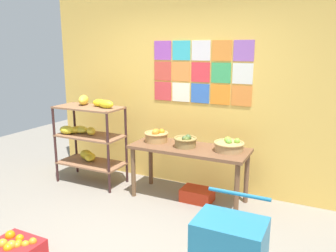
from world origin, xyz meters
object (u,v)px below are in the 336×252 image
at_px(display_table, 189,154).
at_px(fruit_basket_left, 229,146).
at_px(fruit_basket_back_left, 186,141).
at_px(shopping_cart, 229,249).
at_px(orange_crate_foreground, 15,250).
at_px(banana_shelf_unit, 88,133).
at_px(produce_crate_under_table, 197,195).
at_px(fruit_basket_right, 156,136).

distance_m(display_table, fruit_basket_left, 0.53).
distance_m(fruit_basket_back_left, fruit_basket_left, 0.55).
distance_m(fruit_basket_left, shopping_cart, 1.79).
height_order(fruit_basket_left, orange_crate_foreground, fruit_basket_left).
height_order(banana_shelf_unit, fruit_basket_left, banana_shelf_unit).
xyz_separation_m(banana_shelf_unit, fruit_basket_back_left, (1.53, 0.04, 0.05)).
bearing_deg(produce_crate_under_table, display_table, -179.83).
relative_size(fruit_basket_left, produce_crate_under_table, 0.93).
bearing_deg(banana_shelf_unit, fruit_basket_back_left, 1.61).
bearing_deg(banana_shelf_unit, fruit_basket_left, 3.38).
xyz_separation_m(fruit_basket_right, orange_crate_foreground, (-0.45, -1.99, -0.69)).
bearing_deg(produce_crate_under_table, banana_shelf_unit, -177.81).
xyz_separation_m(fruit_basket_back_left, produce_crate_under_table, (0.16, 0.02, -0.71)).
bearing_deg(fruit_basket_back_left, shopping_cart, -56.84).
xyz_separation_m(display_table, produce_crate_under_table, (0.12, 0.00, -0.54)).
xyz_separation_m(fruit_basket_left, produce_crate_under_table, (-0.38, -0.06, -0.70)).
bearing_deg(produce_crate_under_table, orange_crate_foreground, -118.71).
relative_size(produce_crate_under_table, orange_crate_foreground, 0.89).
xyz_separation_m(display_table, fruit_basket_left, (0.50, 0.06, 0.16)).
height_order(banana_shelf_unit, display_table, banana_shelf_unit).
bearing_deg(display_table, fruit_basket_right, 175.09).
xyz_separation_m(display_table, shopping_cart, (1.01, -1.63, -0.12)).
xyz_separation_m(fruit_basket_right, shopping_cart, (1.51, -1.67, -0.30)).
xyz_separation_m(banana_shelf_unit, fruit_basket_left, (2.08, 0.12, 0.04)).
relative_size(display_table, fruit_basket_back_left, 5.07).
xyz_separation_m(banana_shelf_unit, fruit_basket_right, (1.08, 0.11, 0.05)).
xyz_separation_m(produce_crate_under_table, shopping_cart, (0.89, -1.63, 0.41)).
height_order(fruit_basket_left, shopping_cart, fruit_basket_left).
distance_m(banana_shelf_unit, display_table, 1.58).
relative_size(banana_shelf_unit, display_table, 0.84).
bearing_deg(shopping_cart, display_table, 113.55).
distance_m(display_table, produce_crate_under_table, 0.55).
bearing_deg(produce_crate_under_table, fruit_basket_back_left, -172.39).
distance_m(fruit_basket_right, produce_crate_under_table, 0.94).
relative_size(banana_shelf_unit, orange_crate_foreground, 2.83).
relative_size(banana_shelf_unit, shopping_cart, 1.49).
distance_m(fruit_basket_back_left, shopping_cart, 1.95).
bearing_deg(fruit_basket_back_left, banana_shelf_unit, -178.39).
bearing_deg(orange_crate_foreground, shopping_cart, 9.12).
bearing_deg(produce_crate_under_table, fruit_basket_left, 8.62).
distance_m(banana_shelf_unit, produce_crate_under_table, 1.82).
height_order(fruit_basket_right, shopping_cart, fruit_basket_right).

